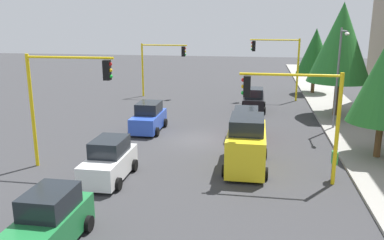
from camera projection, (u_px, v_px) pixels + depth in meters
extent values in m
plane|color=#353538|center=(195.00, 140.00, 25.64)|extent=(120.00, 120.00, 0.00)
cube|color=gray|center=(349.00, 126.00, 28.74)|extent=(80.00, 4.00, 0.15)
cube|color=silver|center=(60.00, 234.00, 14.35)|extent=(2.20, 0.36, 0.01)
cone|color=silver|center=(76.00, 217.00, 15.59)|extent=(0.01, 1.10, 1.10)
cylinder|color=yellow|center=(32.00, 112.00, 20.37)|extent=(0.18, 0.18, 5.87)
cylinder|color=yellow|center=(69.00, 57.00, 19.33)|extent=(0.12, 4.50, 0.12)
cube|color=black|center=(107.00, 70.00, 19.17)|extent=(0.36, 0.32, 0.96)
sphere|color=red|center=(110.00, 64.00, 19.07)|extent=(0.18, 0.18, 0.18)
sphere|color=yellow|center=(111.00, 70.00, 19.14)|extent=(0.18, 0.18, 0.18)
sphere|color=green|center=(111.00, 76.00, 19.22)|extent=(0.18, 0.18, 0.18)
cylinder|color=yellow|center=(143.00, 70.00, 39.57)|extent=(0.18, 0.18, 5.24)
cylinder|color=yellow|center=(164.00, 45.00, 38.61)|extent=(0.12, 4.50, 0.12)
cube|color=black|center=(183.00, 51.00, 38.45)|extent=(0.36, 0.32, 0.96)
sphere|color=red|center=(185.00, 48.00, 38.35)|extent=(0.18, 0.18, 0.18)
sphere|color=yellow|center=(185.00, 52.00, 38.43)|extent=(0.18, 0.18, 0.18)
sphere|color=green|center=(185.00, 55.00, 38.50)|extent=(0.18, 0.18, 0.18)
cylinder|color=yellow|center=(337.00, 130.00, 18.07)|extent=(0.18, 0.18, 5.25)
cylinder|color=yellow|center=(290.00, 75.00, 17.82)|extent=(0.12, 4.50, 0.12)
cube|color=black|center=(247.00, 87.00, 18.26)|extent=(0.36, 0.32, 0.96)
sphere|color=red|center=(243.00, 80.00, 18.21)|extent=(0.18, 0.18, 0.18)
sphere|color=yellow|center=(243.00, 86.00, 18.29)|extent=(0.18, 0.18, 0.18)
sphere|color=green|center=(243.00, 93.00, 18.36)|extent=(0.18, 0.18, 0.18)
cylinder|color=yellow|center=(298.00, 70.00, 37.13)|extent=(0.18, 0.18, 5.82)
cylinder|color=yellow|center=(275.00, 40.00, 36.80)|extent=(0.12, 4.50, 0.12)
cube|color=black|center=(254.00, 46.00, 37.25)|extent=(0.36, 0.32, 0.96)
sphere|color=red|center=(252.00, 43.00, 37.20)|extent=(0.18, 0.18, 0.18)
sphere|color=yellow|center=(252.00, 46.00, 37.27)|extent=(0.18, 0.18, 0.18)
sphere|color=green|center=(252.00, 49.00, 37.35)|extent=(0.18, 0.18, 0.18)
cylinder|color=slate|center=(337.00, 80.00, 27.15)|extent=(0.14, 0.14, 7.00)
cylinder|color=slate|center=(344.00, 31.00, 25.48)|extent=(1.80, 0.10, 0.10)
ellipsoid|color=silver|center=(347.00, 34.00, 24.65)|extent=(0.56, 0.28, 0.20)
cylinder|color=brown|center=(313.00, 83.00, 41.07)|extent=(0.36, 0.36, 2.29)
cone|color=#1E6023|center=(315.00, 51.00, 40.27)|extent=(3.66, 3.66, 4.58)
cylinder|color=brown|center=(378.00, 139.00, 21.78)|extent=(0.36, 0.36, 2.30)
cylinder|color=brown|center=(336.00, 98.00, 31.34)|extent=(0.36, 0.36, 3.00)
cone|color=#28752D|center=(341.00, 43.00, 30.28)|extent=(4.80, 4.80, 6.00)
cube|color=yellow|center=(246.00, 147.00, 20.59)|extent=(4.80, 1.90, 1.85)
cube|color=black|center=(247.00, 124.00, 20.04)|extent=(2.50, 1.67, 0.76)
cylinder|color=black|center=(229.00, 152.00, 22.36)|extent=(0.60, 0.20, 0.60)
cylinder|color=black|center=(265.00, 154.00, 22.04)|extent=(0.60, 0.20, 0.60)
cylinder|color=black|center=(224.00, 171.00, 19.52)|extent=(0.60, 0.20, 0.60)
cylinder|color=black|center=(266.00, 173.00, 19.20)|extent=(0.60, 0.20, 0.60)
cube|color=blue|center=(148.00, 121.00, 27.50)|extent=(3.88, 1.69, 1.05)
cube|color=black|center=(149.00, 108.00, 27.46)|extent=(2.02, 1.49, 0.76)
cylinder|color=black|center=(157.00, 132.00, 26.30)|extent=(0.60, 0.20, 0.60)
cylinder|color=black|center=(131.00, 131.00, 26.59)|extent=(0.60, 0.20, 0.60)
cylinder|color=black|center=(165.00, 123.00, 28.60)|extent=(0.60, 0.20, 0.60)
cylinder|color=black|center=(141.00, 122.00, 28.89)|extent=(0.60, 0.20, 0.60)
cube|color=red|center=(246.00, 127.00, 26.02)|extent=(3.96, 1.72, 1.05)
cube|color=black|center=(246.00, 114.00, 25.61)|extent=(2.06, 1.51, 0.76)
cylinder|color=black|center=(233.00, 127.00, 27.44)|extent=(0.60, 0.20, 0.60)
cylinder|color=black|center=(260.00, 128.00, 27.15)|extent=(0.60, 0.20, 0.60)
cylinder|color=black|center=(230.00, 137.00, 25.09)|extent=(0.60, 0.20, 0.60)
cylinder|color=black|center=(260.00, 139.00, 24.80)|extent=(0.60, 0.20, 0.60)
cube|color=white|center=(109.00, 165.00, 19.15)|extent=(3.92, 1.64, 1.05)
cube|color=black|center=(110.00, 146.00, 19.11)|extent=(2.04, 1.45, 0.76)
cylinder|color=black|center=(118.00, 184.00, 17.94)|extent=(0.60, 0.20, 0.60)
cylinder|color=black|center=(82.00, 182.00, 18.22)|extent=(0.60, 0.20, 0.60)
cylinder|color=black|center=(135.00, 165.00, 20.27)|extent=(0.60, 0.20, 0.60)
cylinder|color=black|center=(102.00, 163.00, 20.55)|extent=(0.60, 0.20, 0.60)
cube|color=black|center=(254.00, 103.00, 33.51)|extent=(3.67, 1.69, 1.05)
cube|color=black|center=(254.00, 93.00, 33.11)|extent=(1.91, 1.49, 0.76)
cylinder|color=black|center=(243.00, 104.00, 34.83)|extent=(0.60, 0.20, 0.60)
cylinder|color=black|center=(264.00, 105.00, 34.55)|extent=(0.60, 0.20, 0.60)
cylinder|color=black|center=(242.00, 110.00, 32.66)|extent=(0.60, 0.20, 0.60)
cylinder|color=black|center=(264.00, 111.00, 32.37)|extent=(0.60, 0.20, 0.60)
cube|color=#1E7238|center=(49.00, 228.00, 13.38)|extent=(3.77, 1.62, 1.05)
cube|color=black|center=(50.00, 201.00, 13.34)|extent=(1.96, 1.43, 0.76)
cylinder|color=black|center=(89.00, 224.00, 14.46)|extent=(0.60, 0.20, 0.60)
cylinder|color=black|center=(44.00, 220.00, 14.74)|extent=(0.60, 0.20, 0.60)
cylinder|color=#262638|center=(334.00, 173.00, 18.92)|extent=(0.16, 0.16, 0.85)
cylinder|color=#262638|center=(333.00, 171.00, 19.11)|extent=(0.16, 0.16, 0.85)
cube|color=green|center=(335.00, 158.00, 18.84)|extent=(0.40, 0.24, 0.60)
sphere|color=tan|center=(335.00, 149.00, 18.73)|extent=(0.22, 0.22, 0.22)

